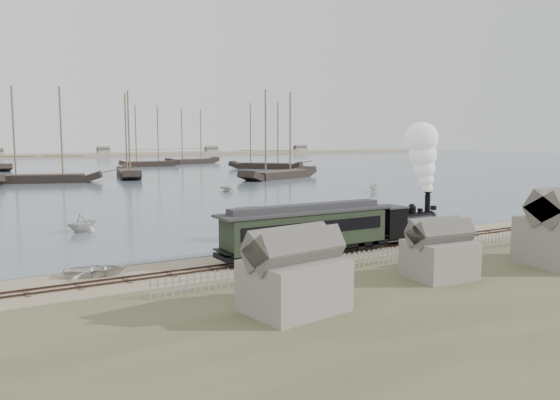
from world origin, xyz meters
TOP-DOWN VIEW (x-y plane):
  - ground at (0.00, 0.00)m, footprint 600.00×600.00m
  - harbor_water at (0.00, 170.00)m, footprint 600.00×336.00m
  - rail_track at (0.00, -2.00)m, footprint 120.00×1.80m
  - picket_fence_west at (-6.50, -7.00)m, footprint 19.00×0.10m
  - picket_fence_east at (12.50, -7.50)m, footprint 15.00×0.10m
  - shed_left at (-10.00, -13.00)m, footprint 5.00×4.00m
  - shed_mid at (2.00, -12.00)m, footprint 4.00×3.50m
  - far_spit at (0.00, 250.00)m, footprint 500.00×20.00m
  - locomotive at (10.29, -2.00)m, footprint 8.27×3.09m
  - passenger_coach at (-1.95, -2.00)m, footprint 14.83×2.86m
  - beached_dinghy at (-17.53, 0.29)m, footprint 3.79×4.60m
  - rowboat_1 at (-14.82, 18.79)m, footprint 4.25×4.44m
  - rowboat_2 at (4.85, 7.18)m, footprint 3.80×2.78m
  - rowboat_3 at (6.83, 24.16)m, footprint 3.25×4.07m
  - rowboat_4 at (14.15, 12.20)m, footprint 3.81×4.07m
  - rowboat_5 at (36.86, 35.56)m, footprint 2.92×3.37m
  - rowboat_7 at (14.72, 48.26)m, footprint 3.84×3.58m
  - schooner_2 at (-10.02, 85.19)m, footprint 24.17×12.35m
  - schooner_3 at (9.45, 90.98)m, footprint 8.69×21.69m
  - schooner_4 at (38.65, 70.63)m, footprint 24.74×14.74m
  - schooner_5 at (55.58, 107.52)m, footprint 19.35×19.81m
  - schooner_8 at (28.96, 138.11)m, footprint 18.86×4.99m
  - schooner_9 at (48.70, 149.25)m, footprint 22.07×10.02m

SIDE VIEW (x-z plane):
  - ground at x=0.00m, z-range 0.00..0.00m
  - picket_fence_west at x=-6.50m, z-range -0.60..0.60m
  - picket_fence_east at x=12.50m, z-range -0.60..0.60m
  - shed_left at x=-10.00m, z-range -2.05..2.05m
  - shed_mid at x=2.00m, z-range -1.80..1.80m
  - far_spit at x=0.00m, z-range -0.90..0.90m
  - harbor_water at x=0.00m, z-range 0.00..0.06m
  - rail_track at x=0.00m, z-range -0.04..0.12m
  - beached_dinghy at x=-17.53m, z-range 0.00..0.83m
  - rowboat_3 at x=6.83m, z-range 0.06..0.81m
  - rowboat_5 at x=36.86m, z-range 0.06..1.32m
  - rowboat_2 at x=4.85m, z-range 0.06..1.44m
  - rowboat_7 at x=14.72m, z-range 0.06..1.69m
  - rowboat_4 at x=14.15m, z-range 0.06..1.78m
  - rowboat_1 at x=-14.82m, z-range 0.06..1.87m
  - passenger_coach at x=-1.95m, z-range 0.47..4.07m
  - locomotive at x=10.29m, z-range -0.41..9.89m
  - schooner_2 at x=-10.02m, z-range 0.06..20.06m
  - schooner_3 at x=9.45m, z-range 0.06..20.06m
  - schooner_4 at x=38.65m, z-range 0.06..20.06m
  - schooner_5 at x=55.58m, z-range 0.06..20.06m
  - schooner_8 at x=28.96m, z-range 0.06..20.06m
  - schooner_9 at x=48.70m, z-range 0.06..20.06m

